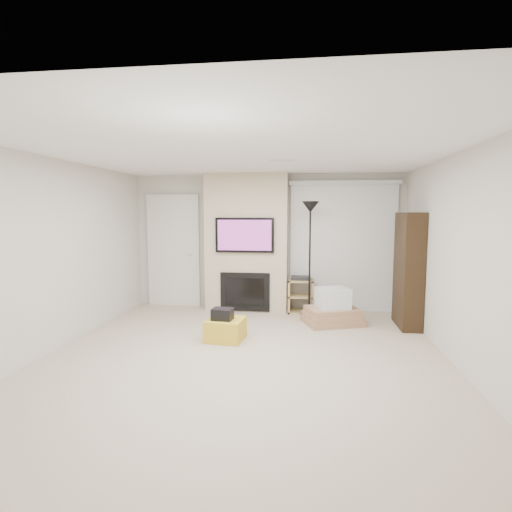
# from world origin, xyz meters

# --- Properties ---
(floor) EXTENTS (5.00, 5.50, 0.00)m
(floor) POSITION_xyz_m (0.00, 0.00, 0.00)
(floor) COLOR #BCAC94
(floor) RESTS_ON ground
(ceiling) EXTENTS (5.00, 5.50, 0.00)m
(ceiling) POSITION_xyz_m (0.00, 0.00, 2.50)
(ceiling) COLOR white
(ceiling) RESTS_ON wall_back
(wall_back) EXTENTS (5.00, 0.00, 2.50)m
(wall_back) POSITION_xyz_m (0.00, 2.75, 1.25)
(wall_back) COLOR beige
(wall_back) RESTS_ON ground
(wall_front) EXTENTS (5.00, 0.00, 2.50)m
(wall_front) POSITION_xyz_m (0.00, -2.75, 1.25)
(wall_front) COLOR beige
(wall_front) RESTS_ON ground
(wall_left) EXTENTS (0.00, 5.50, 2.50)m
(wall_left) POSITION_xyz_m (-2.50, 0.00, 1.25)
(wall_left) COLOR beige
(wall_left) RESTS_ON ground
(wall_right) EXTENTS (0.00, 5.50, 2.50)m
(wall_right) POSITION_xyz_m (2.50, 0.00, 1.25)
(wall_right) COLOR beige
(wall_right) RESTS_ON ground
(hvac_vent) EXTENTS (0.35, 0.18, 0.01)m
(hvac_vent) POSITION_xyz_m (0.40, 0.80, 2.50)
(hvac_vent) COLOR silver
(hvac_vent) RESTS_ON ceiling
(ottoman) EXTENTS (0.55, 0.55, 0.30)m
(ottoman) POSITION_xyz_m (-0.37, 0.72, 0.15)
(ottoman) COLOR gold
(ottoman) RESTS_ON floor
(black_bag) EXTENTS (0.30, 0.25, 0.16)m
(black_bag) POSITION_xyz_m (-0.41, 0.68, 0.38)
(black_bag) COLOR black
(black_bag) RESTS_ON ottoman
(fireplace_wall) EXTENTS (1.50, 0.47, 2.50)m
(fireplace_wall) POSITION_xyz_m (-0.35, 2.54, 1.24)
(fireplace_wall) COLOR beige
(fireplace_wall) RESTS_ON floor
(entry_door) EXTENTS (1.02, 0.11, 2.14)m
(entry_door) POSITION_xyz_m (-1.80, 2.71, 1.05)
(entry_door) COLOR silver
(entry_door) RESTS_ON floor
(vertical_blinds) EXTENTS (1.98, 0.10, 2.37)m
(vertical_blinds) POSITION_xyz_m (1.40, 2.70, 1.27)
(vertical_blinds) COLOR silver
(vertical_blinds) RESTS_ON floor
(floor_lamp) EXTENTS (0.29, 0.29, 1.99)m
(floor_lamp) POSITION_xyz_m (0.80, 2.21, 1.57)
(floor_lamp) COLOR black
(floor_lamp) RESTS_ON floor
(av_stand) EXTENTS (0.45, 0.38, 0.66)m
(av_stand) POSITION_xyz_m (0.65, 2.44, 0.35)
(av_stand) COLOR tan
(av_stand) RESTS_ON floor
(box_stack) EXTENTS (1.05, 0.92, 0.59)m
(box_stack) POSITION_xyz_m (1.18, 1.75, 0.22)
(box_stack) COLOR #A97E5D
(box_stack) RESTS_ON floor
(bookshelf) EXTENTS (0.30, 0.80, 1.80)m
(bookshelf) POSITION_xyz_m (2.34, 1.76, 0.90)
(bookshelf) COLOR black
(bookshelf) RESTS_ON floor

